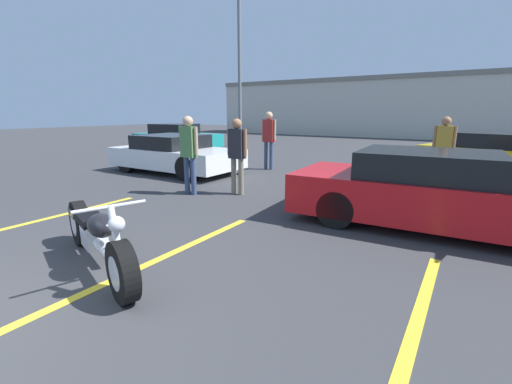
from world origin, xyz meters
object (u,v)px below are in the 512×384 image
spectator_near_motorcycle (189,148)px  show_car_hood_open (439,191)px  motorcycle (97,237)px  spectator_midground (237,150)px  spectator_by_show_car (444,145)px  light_pole (241,65)px  parked_car_right_row (498,154)px  spectator_far_lot (269,135)px  parked_car_mid_row (175,154)px  parked_car_left_row (177,138)px

spectator_near_motorcycle → show_car_hood_open: bearing=4.5°
motorcycle → spectator_midground: bearing=120.8°
motorcycle → spectator_by_show_car: 8.27m
show_car_hood_open → spectator_midground: bearing=174.3°
light_pole → parked_car_right_row: 12.31m
spectator_far_lot → light_pole: bearing=131.4°
parked_car_right_row → spectator_midground: 8.38m
motorcycle → spectator_near_motorcycle: (-1.70, 3.42, 0.67)m
motorcycle → parked_car_mid_row: (-4.17, 5.38, 0.18)m
spectator_by_show_car → spectator_far_lot: size_ratio=0.93×
parked_car_mid_row → spectator_near_motorcycle: (2.46, -1.95, 0.49)m
parked_car_right_row → spectator_far_lot: bearing=-136.0°
parked_car_right_row → spectator_near_motorcycle: 9.40m
spectator_midground → spectator_far_lot: (-1.17, 3.40, 0.10)m
light_pole → show_car_hood_open: light_pole is taller
parked_car_mid_row → spectator_by_show_car: size_ratio=2.37×
light_pole → spectator_near_motorcycle: (5.44, -9.85, -3.21)m
spectator_far_lot → spectator_near_motorcycle: bearing=-86.2°
motorcycle → show_car_hood_open: size_ratio=0.53×
spectator_by_show_car → spectator_midground: 5.29m
motorcycle → parked_car_right_row: bearing=87.6°
spectator_midground → parked_car_right_row: bearing=52.5°
show_car_hood_open → parked_car_left_row: bearing=149.3°
spectator_near_motorcycle → spectator_midground: spectator_near_motorcycle is taller
parked_car_mid_row → motorcycle: bearing=-52.1°
spectator_near_motorcycle → spectator_far_lot: (-0.27, 3.97, 0.07)m
spectator_near_motorcycle → spectator_by_show_car: size_ratio=1.02×
spectator_by_show_car → spectator_near_motorcycle: bearing=-138.0°
motorcycle → spectator_far_lot: bearing=124.5°
light_pole → motorcycle: 15.56m
motorcycle → show_car_hood_open: bearing=68.8°
show_car_hood_open → parked_car_mid_row: show_car_hood_open is taller
spectator_by_show_car → light_pole: bearing=151.1°
spectator_by_show_car → spectator_far_lot: (-4.98, -0.28, 0.09)m
motorcycle → spectator_far_lot: spectator_far_lot is taller
parked_car_right_row → spectator_far_lot: size_ratio=2.47×
spectator_by_show_car → parked_car_right_row: bearing=66.5°
light_pole → spectator_midground: bearing=-55.6°
parked_car_mid_row → parked_car_left_row: 6.78m
spectator_near_motorcycle → light_pole: bearing=118.9°
parked_car_mid_row → spectator_far_lot: 3.03m
light_pole → parked_car_left_row: light_pole is taller
light_pole → parked_car_right_row: size_ratio=1.69×
parked_car_left_row → parked_car_mid_row: bearing=-49.9°
motorcycle → parked_car_right_row: size_ratio=0.54×
motorcycle → spectator_by_show_car: spectator_by_show_car is taller
parked_car_right_row → spectator_far_lot: (-6.27, -3.24, 0.53)m
parked_car_mid_row → spectator_far_lot: bearing=42.7°
parked_car_left_row → spectator_far_lot: 7.53m
spectator_near_motorcycle → spectator_by_show_car: 6.34m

